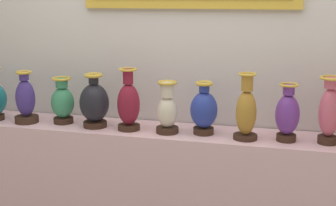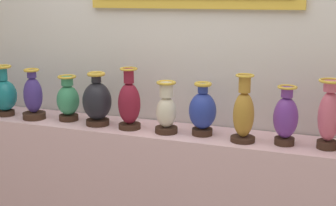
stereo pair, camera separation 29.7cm
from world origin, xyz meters
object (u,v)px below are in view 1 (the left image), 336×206
(vase_ivory, at_px, (167,110))
(vase_cobalt, at_px, (204,110))
(vase_burgundy, at_px, (129,104))
(vase_violet, at_px, (287,115))
(vase_onyx, at_px, (94,103))
(vase_ochre, at_px, (246,112))
(vase_indigo, at_px, (26,101))
(vase_rose, at_px, (330,111))
(vase_jade, at_px, (63,102))

(vase_ivory, distance_m, vase_cobalt, 0.22)
(vase_burgundy, bearing_deg, vase_violet, 0.84)
(vase_onyx, distance_m, vase_violet, 1.20)
(vase_cobalt, distance_m, vase_ochre, 0.26)
(vase_burgundy, height_order, vase_ivory, vase_burgundy)
(vase_ochre, bearing_deg, vase_indigo, 179.99)
(vase_onyx, relative_size, vase_ochre, 0.88)
(vase_indigo, relative_size, vase_ivory, 1.08)
(vase_cobalt, height_order, vase_violet, vase_violet)
(vase_onyx, relative_size, vase_burgundy, 0.89)
(vase_onyx, distance_m, vase_rose, 1.44)
(vase_ivory, height_order, vase_ochre, vase_ochre)
(vase_rose, bearing_deg, vase_jade, 179.47)
(vase_cobalt, relative_size, vase_violet, 0.96)
(vase_violet, xyz_separation_m, vase_rose, (0.23, 0.01, 0.03))
(vase_indigo, xyz_separation_m, vase_cobalt, (1.20, 0.04, 0.00))
(vase_onyx, distance_m, vase_ivory, 0.49)
(vase_ochre, bearing_deg, vase_violet, 6.36)
(vase_jade, height_order, vase_cobalt, vase_cobalt)
(vase_ochre, height_order, vase_rose, vase_ochre)
(vase_jade, height_order, vase_burgundy, vase_burgundy)
(vase_cobalt, height_order, vase_rose, vase_rose)
(vase_jade, xyz_separation_m, vase_onyx, (0.24, -0.03, 0.02))
(vase_violet, distance_m, vase_rose, 0.23)
(vase_burgundy, distance_m, vase_rose, 1.20)
(vase_indigo, xyz_separation_m, vase_ochre, (1.46, -0.00, 0.02))
(vase_jade, distance_m, vase_rose, 1.68)
(vase_indigo, relative_size, vase_jade, 1.13)
(vase_ivory, height_order, vase_cobalt, vase_cobalt)
(vase_ivory, relative_size, vase_cobalt, 0.99)
(vase_jade, relative_size, vase_burgundy, 0.79)
(vase_cobalt, xyz_separation_m, vase_violet, (0.50, -0.02, 0.01))
(vase_jade, relative_size, vase_ochre, 0.78)
(vase_violet, bearing_deg, vase_jade, 179.01)
(vase_indigo, height_order, vase_rose, vase_rose)
(vase_rose, bearing_deg, vase_ivory, -178.40)
(vase_ivory, relative_size, vase_ochre, 0.82)
(vase_violet, bearing_deg, vase_rose, 2.32)
(vase_burgundy, relative_size, vase_cobalt, 1.20)
(vase_onyx, xyz_separation_m, vase_rose, (1.44, 0.02, 0.03))
(vase_onyx, bearing_deg, vase_ochre, -1.06)
(vase_burgundy, bearing_deg, vase_jade, 175.31)
(vase_indigo, distance_m, vase_cobalt, 1.20)
(vase_burgundy, distance_m, vase_violet, 0.97)
(vase_jade, height_order, vase_ochre, vase_ochre)
(vase_indigo, distance_m, vase_ochre, 1.46)
(vase_ochre, height_order, vase_violet, vase_ochre)
(vase_violet, bearing_deg, vase_ivory, -178.63)
(vase_burgundy, relative_size, vase_rose, 1.01)
(vase_ivory, bearing_deg, vase_rose, 1.60)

